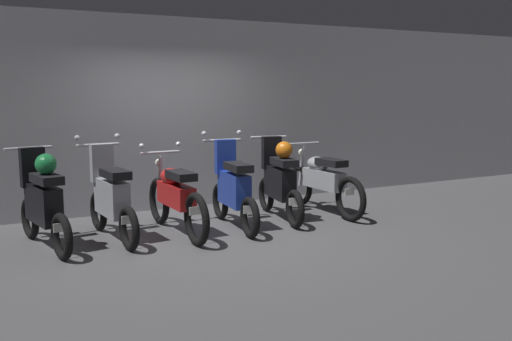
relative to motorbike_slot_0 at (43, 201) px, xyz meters
name	(u,v)px	position (x,y,z in m)	size (l,w,h in m)	color
ground_plane	(212,234)	(2.01, -0.29, -0.57)	(80.00, 80.00, 0.00)	#4C4C4F
back_wall	(163,114)	(2.01, 1.63, 0.91)	(16.00, 0.30, 2.96)	#ADADB2
motorbike_slot_0	(43,201)	(0.00, 0.00, 0.00)	(0.57, 1.67, 1.18)	black
motorbike_slot_1	(111,198)	(0.80, 0.05, -0.04)	(0.59, 1.68, 1.29)	black
motorbike_slot_2	(175,196)	(1.61, -0.05, -0.07)	(0.59, 1.95, 1.15)	black
motorbike_slot_3	(233,189)	(2.41, -0.09, -0.04)	(0.59, 1.68, 1.29)	black
motorbike_slot_4	(279,180)	(3.22, 0.06, 0.00)	(0.56, 1.67, 1.18)	black
motorbike_slot_5	(323,181)	(4.01, 0.13, -0.08)	(0.56, 1.95, 1.03)	black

